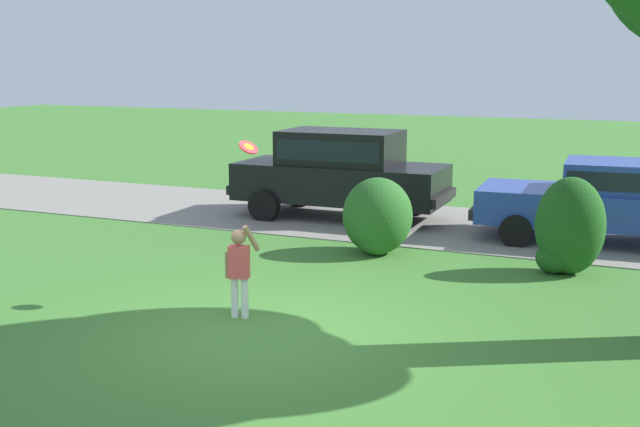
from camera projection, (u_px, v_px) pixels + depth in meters
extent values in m
plane|color=#3D752D|center=(263.00, 334.00, 10.23)|extent=(80.00, 80.00, 0.00)
cube|color=gray|center=(429.00, 225.00, 16.98)|extent=(28.00, 4.40, 0.02)
ellipsoid|color=#286023|center=(378.00, 216.00, 14.38)|extent=(1.25, 1.22, 1.37)
ellipsoid|color=#286023|center=(376.00, 237.00, 14.33)|extent=(0.71, 0.71, 0.64)
ellipsoid|color=#1E511C|center=(570.00, 226.00, 12.98)|extent=(1.11, 0.89, 1.59)
ellipsoid|color=#1E511C|center=(553.00, 258.00, 13.12)|extent=(0.57, 0.57, 0.52)
cube|color=#28429E|center=(593.00, 207.00, 15.31)|extent=(4.30, 2.09, 0.64)
cube|color=#28429E|center=(613.00, 176.00, 15.09)|extent=(1.77, 1.72, 0.56)
cube|color=black|center=(613.00, 176.00, 15.09)|extent=(1.64, 1.73, 0.34)
cylinder|color=black|center=(516.00, 231.00, 14.96)|extent=(0.61, 0.26, 0.60)
cylinder|color=black|center=(527.00, 213.00, 16.69)|extent=(0.61, 0.26, 0.60)
cube|color=black|center=(479.00, 208.00, 16.06)|extent=(0.22, 1.75, 0.20)
cube|color=black|center=(341.00, 182.00, 17.58)|extent=(4.54, 1.94, 0.80)
cube|color=black|center=(341.00, 147.00, 17.43)|extent=(2.51, 1.67, 0.72)
cube|color=black|center=(341.00, 147.00, 17.43)|extent=(2.31, 1.69, 0.43)
cylinder|color=black|center=(264.00, 206.00, 17.33)|extent=(0.68, 0.24, 0.68)
cylinder|color=black|center=(299.00, 192.00, 19.04)|extent=(0.68, 0.24, 0.68)
cylinder|color=black|center=(388.00, 215.00, 16.29)|extent=(0.68, 0.24, 0.68)
cylinder|color=black|center=(414.00, 200.00, 17.99)|extent=(0.68, 0.24, 0.68)
cube|color=black|center=(247.00, 185.00, 18.47)|extent=(0.16, 1.75, 0.20)
cube|color=black|center=(444.00, 198.00, 16.76)|extent=(0.16, 1.75, 0.20)
cylinder|color=white|center=(235.00, 297.00, 10.87)|extent=(0.10, 0.10, 0.55)
cylinder|color=white|center=(245.00, 298.00, 10.85)|extent=(0.10, 0.10, 0.55)
cube|color=#DB4C4C|center=(239.00, 262.00, 10.77)|extent=(0.29, 0.21, 0.44)
sphere|color=#A37556|center=(239.00, 237.00, 10.70)|extent=(0.20, 0.20, 0.20)
cylinder|color=#A37556|center=(251.00, 238.00, 10.72)|extent=(0.17, 0.26, 0.39)
cylinder|color=#A37556|center=(228.00, 265.00, 10.81)|extent=(0.07, 0.07, 0.36)
cylinder|color=red|center=(248.00, 148.00, 11.22)|extent=(0.27, 0.28, 0.21)
cylinder|color=orange|center=(248.00, 147.00, 11.22)|extent=(0.16, 0.16, 0.13)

